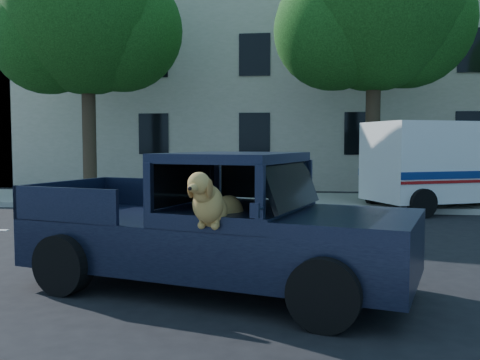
{
  "coord_description": "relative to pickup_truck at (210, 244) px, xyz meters",
  "views": [
    {
      "loc": [
        3.11,
        -7.03,
        1.85
      ],
      "look_at": [
        2.31,
        -0.89,
        1.42
      ],
      "focal_mm": 40.0,
      "sensor_mm": 36.0,
      "label": 1
    }
  ],
  "objects": [
    {
      "name": "lane_stripes",
      "position": [
        0.12,
        3.89,
        -0.58
      ],
      "size": [
        21.6,
        0.14,
        0.01
      ],
      "primitive_type": null,
      "color": "silver",
      "rests_on": "ground"
    },
    {
      "name": "ground",
      "position": [
        -1.88,
        0.49,
        -0.58
      ],
      "size": [
        120.0,
        120.0,
        0.0
      ],
      "primitive_type": "plane",
      "color": "black",
      "rests_on": "ground"
    },
    {
      "name": "street_tree_mid",
      "position": [
        3.15,
        10.11,
        5.13
      ],
      "size": [
        6.0,
        5.2,
        8.6
      ],
      "color": "#332619",
      "rests_on": "ground"
    },
    {
      "name": "pickup_truck",
      "position": [
        0.0,
        0.0,
        0.0
      ],
      "size": [
        5.15,
        3.14,
        1.73
      ],
      "rotation": [
        0.0,
        0.0,
        -0.27
      ],
      "color": "black",
      "rests_on": "ground"
    },
    {
      "name": "street_tree_left",
      "position": [
        -5.85,
        10.11,
        5.13
      ],
      "size": [
        6.0,
        5.2,
        8.6
      ],
      "color": "#332619",
      "rests_on": "ground"
    },
    {
      "name": "mail_truck",
      "position": [
        4.89,
        8.49,
        0.46
      ],
      "size": [
        4.8,
        3.66,
        2.4
      ],
      "rotation": [
        0.0,
        0.0,
        0.43
      ],
      "color": "silver",
      "rests_on": "ground"
    },
    {
      "name": "building_main",
      "position": [
        1.12,
        16.99,
        3.92
      ],
      "size": [
        26.0,
        6.0,
        9.0
      ],
      "primitive_type": "cube",
      "color": "beige",
      "rests_on": "ground"
    },
    {
      "name": "far_sidewalk",
      "position": [
        -1.88,
        9.69,
        -0.51
      ],
      "size": [
        60.0,
        4.0,
        0.15
      ],
      "primitive_type": "cube",
      "color": "gray",
      "rests_on": "ground"
    }
  ]
}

